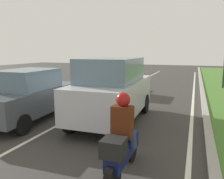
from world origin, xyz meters
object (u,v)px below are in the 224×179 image
(motorcycle, at_px, (122,151))
(car_sedan_left_lane, at_px, (30,95))
(car_hatchback_far, at_px, (98,77))
(rider_person, at_px, (123,120))
(car_suv_ahead, at_px, (113,90))

(motorcycle, bearing_deg, car_sedan_left_lane, 149.34)
(car_hatchback_far, height_order, rider_person, car_hatchback_far)
(car_suv_ahead, distance_m, motorcycle, 3.72)
(motorcycle, bearing_deg, rider_person, 90.21)
(car_suv_ahead, xyz_separation_m, car_sedan_left_lane, (-2.98, -0.77, -0.25))
(rider_person, bearing_deg, motorcycle, -89.79)
(car_suv_ahead, relative_size, car_hatchback_far, 1.22)
(car_sedan_left_lane, bearing_deg, rider_person, -32.01)
(car_sedan_left_lane, xyz_separation_m, rider_person, (4.43, -2.55, 0.27))
(car_suv_ahead, xyz_separation_m, rider_person, (1.45, -3.32, 0.02))
(motorcycle, bearing_deg, car_hatchback_far, 116.39)
(car_sedan_left_lane, height_order, motorcycle, car_sedan_left_lane)
(car_suv_ahead, bearing_deg, car_sedan_left_lane, -167.17)
(car_sedan_left_lane, distance_m, car_hatchback_far, 6.55)
(car_sedan_left_lane, distance_m, motorcycle, 5.15)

